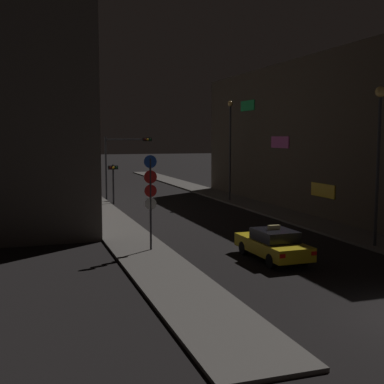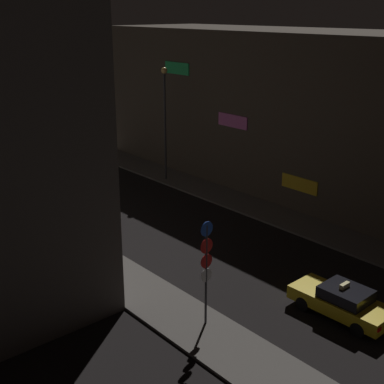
# 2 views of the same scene
# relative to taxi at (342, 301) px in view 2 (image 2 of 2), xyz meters

# --- Properties ---
(sidewalk_left) EXTENTS (2.87, 68.03, 0.13)m
(sidewalk_left) POSITION_rel_taxi_xyz_m (-5.35, 23.51, -0.67)
(sidewalk_left) COLOR #5B5651
(sidewalk_left) RESTS_ON ground_plane
(sidewalk_right) EXTENTS (2.87, 68.03, 0.13)m
(sidewalk_right) POSITION_rel_taxi_xyz_m (6.91, 23.51, -0.67)
(sidewalk_right) COLOR #5B5651
(sidewalk_right) RESTS_ON ground_plane
(building_facade_right) EXTENTS (9.51, 30.66, 11.24)m
(building_facade_right) POSITION_rel_taxi_xyz_m (13.06, 15.09, 4.89)
(building_facade_right) COLOR #473D33
(building_facade_right) RESTS_ON ground_plane
(taxi) EXTENTS (1.91, 4.49, 1.62)m
(taxi) POSITION_rel_taxi_xyz_m (0.00, 0.00, 0.00)
(taxi) COLOR yellow
(taxi) RESTS_ON ground_plane
(traffic_light_overhead) EXTENTS (4.28, 0.41, 5.60)m
(traffic_light_overhead) POSITION_rel_taxi_xyz_m (-2.09, 25.22, 3.29)
(traffic_light_overhead) COLOR #2D2D33
(traffic_light_overhead) RESTS_ON ground_plane
(traffic_light_left_kerb) EXTENTS (0.80, 0.42, 3.32)m
(traffic_light_left_kerb) POSITION_rel_taxi_xyz_m (-3.66, 21.44, 1.67)
(traffic_light_left_kerb) COLOR #2D2D33
(traffic_light_left_kerb) RESTS_ON ground_plane
(sign_pole_left) EXTENTS (0.64, 0.10, 4.60)m
(sign_pole_left) POSITION_rel_taxi_xyz_m (-4.91, 3.29, 2.15)
(sign_pole_left) COLOR #2D2D33
(sign_pole_left) RESTS_ON sidewalk_left
(street_lamp_far_block) EXTENTS (0.46, 0.46, 8.49)m
(street_lamp_far_block) POSITION_rel_taxi_xyz_m (6.21, 20.13, 4.79)
(street_lamp_far_block) COLOR #2D2D33
(street_lamp_far_block) RESTS_ON sidewalk_right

